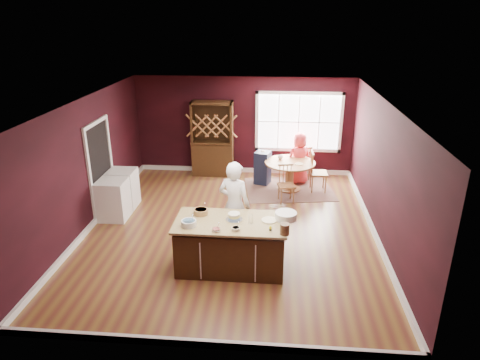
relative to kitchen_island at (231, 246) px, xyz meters
name	(u,v)px	position (x,y,z in m)	size (l,w,h in m)	color
room_shell	(231,169)	(-0.15, 1.46, 0.91)	(7.00, 7.00, 7.00)	brown
window	(299,122)	(1.35, 4.93, 1.06)	(2.36, 0.10, 1.66)	white
doorway	(101,170)	(-3.12, 2.06, 0.59)	(0.08, 1.26, 2.13)	white
kitchen_island	(231,246)	(0.00, 0.00, 0.00)	(1.94, 1.02, 0.92)	#392210
dining_table	(290,170)	(1.12, 3.74, 0.10)	(1.28, 1.28, 0.75)	brown
baker	(234,206)	(0.00, 0.72, 0.44)	(0.64, 0.42, 1.77)	white
layer_cake	(234,217)	(0.05, 0.07, 0.54)	(0.30, 0.30, 0.12)	white
bowl_blue	(189,223)	(-0.69, -0.22, 0.53)	(0.26, 0.26, 0.10)	white
bowl_yellow	(201,212)	(-0.56, 0.24, 0.53)	(0.26, 0.26, 0.10)	#A27C41
bowl_pink	(216,230)	(-0.20, -0.37, 0.51)	(0.14, 0.14, 0.05)	silver
bowl_olive	(236,229)	(0.12, -0.32, 0.51)	(0.15, 0.15, 0.05)	white
drinking_glass	(251,219)	(0.35, -0.05, 0.56)	(0.08, 0.08, 0.17)	white
dinner_plate	(269,220)	(0.67, 0.09, 0.49)	(0.27, 0.27, 0.02)	beige
white_tub	(286,216)	(0.95, 0.17, 0.55)	(0.38, 0.38, 0.13)	silver
stoneware_crock	(285,229)	(0.93, -0.38, 0.57)	(0.16, 0.16, 0.19)	#533723
toy_figurine	(270,228)	(0.69, -0.27, 0.52)	(0.05, 0.05, 0.08)	#F4F003
rug	(289,189)	(1.12, 3.74, -0.43)	(2.20, 1.70, 0.01)	brown
chair_east	(319,171)	(1.85, 3.72, 0.09)	(0.44, 0.42, 1.05)	olive
chair_south	(286,184)	(1.03, 2.95, 0.03)	(0.39, 0.37, 0.93)	brown
chair_north	(302,162)	(1.47, 4.52, 0.05)	(0.41, 0.39, 0.97)	brown
seated_woman	(299,158)	(1.37, 4.24, 0.25)	(0.67, 0.44, 1.38)	#EE3842
high_chair	(263,167)	(0.42, 4.10, 0.02)	(0.37, 0.37, 0.93)	black
toddler	(261,155)	(0.37, 4.09, 0.37)	(0.18, 0.14, 0.26)	#8CA5BF
table_plate	(299,164)	(1.34, 3.59, 0.32)	(0.22, 0.22, 0.02)	beige
table_cup	(280,157)	(0.87, 3.94, 0.36)	(0.13, 0.13, 0.10)	white
hutch	(213,139)	(-0.99, 4.68, 0.60)	(1.13, 0.47, 2.07)	black
washer	(113,200)	(-2.79, 1.74, 0.01)	(0.62, 0.60, 0.89)	white
dryer	(123,188)	(-2.79, 2.38, 0.01)	(0.62, 0.60, 0.90)	white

